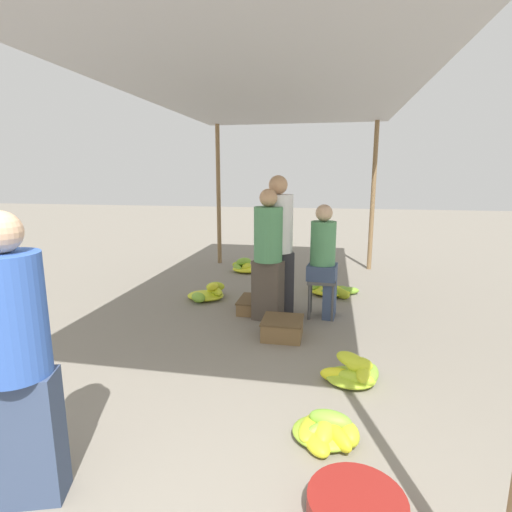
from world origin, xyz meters
The scene contains 16 objects.
canopy_post_back_left centered at (-1.43, 6.39, 1.32)m, with size 0.08×0.08×2.64m, color olive.
canopy_post_back_right centered at (1.43, 6.39, 1.32)m, with size 0.08×0.08×2.64m, color olive.
canopy_tarp centered at (0.00, 3.35, 2.66)m, with size 3.27×6.49×0.04m, color #B2B2B7.
vendor_foreground centered at (-0.80, 0.53, 0.81)m, with size 0.42×0.42×1.56m.
stool centered at (0.64, 3.67, 0.38)m, with size 0.34×0.34×0.48m.
vendor_seated centered at (0.66, 3.67, 0.73)m, with size 0.37×0.37×1.38m.
basin_black centered at (0.91, 0.69, 0.07)m, with size 0.50×0.50×0.15m.
banana_pile_left_0 centered at (-0.94, 4.09, 0.08)m, with size 0.56×0.68×0.24m.
banana_pile_left_1 centered at (-0.76, 5.75, 0.08)m, with size 0.60×0.45×0.25m.
banana_pile_right_0 centered at (0.96, 2.09, 0.09)m, with size 0.52×0.46×0.26m.
banana_pile_right_1 centered at (0.76, 4.64, 0.07)m, with size 0.74×0.60×0.22m.
banana_pile_right_2 centered at (0.74, 1.30, 0.07)m, with size 0.45×0.46×0.19m.
crate_near centered at (0.25, 2.94, 0.10)m, with size 0.43×0.43×0.21m.
crate_mid centered at (-0.15, 3.70, 0.08)m, with size 0.50×0.50×0.17m.
shopper_walking_mid centered at (0.01, 3.43, 0.81)m, with size 0.41×0.41×1.56m.
shopper_walking_far centered at (0.09, 3.65, 0.89)m, with size 0.46×0.46×1.71m.
Camera 1 is at (0.73, -1.07, 1.72)m, focal length 28.00 mm.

